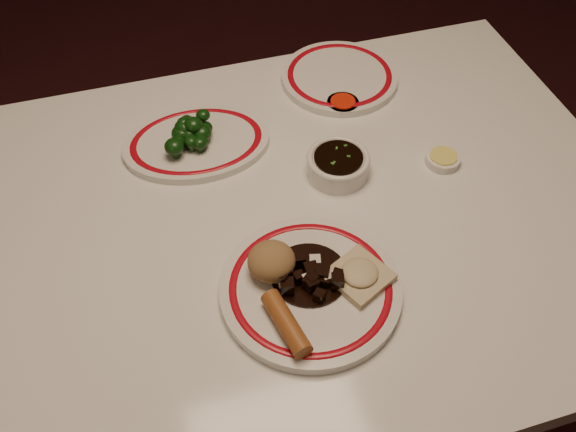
# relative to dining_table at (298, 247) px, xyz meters

# --- Properties ---
(ground) EXTENTS (7.00, 7.00, 0.00)m
(ground) POSITION_rel_dining_table_xyz_m (0.00, 0.00, -0.66)
(ground) COLOR black
(ground) RESTS_ON ground
(dining_table) EXTENTS (1.20, 0.90, 0.75)m
(dining_table) POSITION_rel_dining_table_xyz_m (0.00, 0.00, 0.00)
(dining_table) COLOR white
(dining_table) RESTS_ON ground
(main_plate) EXTENTS (0.37, 0.37, 0.02)m
(main_plate) POSITION_rel_dining_table_xyz_m (-0.03, -0.16, 0.10)
(main_plate) COLOR silver
(main_plate) RESTS_ON dining_table
(rice_mound) EXTENTS (0.07, 0.07, 0.05)m
(rice_mound) POSITION_rel_dining_table_xyz_m (-0.08, -0.12, 0.14)
(rice_mound) COLOR #997348
(rice_mound) RESTS_ON main_plate
(spring_roll) EXTENTS (0.05, 0.11, 0.03)m
(spring_roll) POSITION_rel_dining_table_xyz_m (-0.09, -0.22, 0.12)
(spring_roll) COLOR #975425
(spring_roll) RESTS_ON main_plate
(fried_wonton) EXTENTS (0.11, 0.11, 0.02)m
(fried_wonton) POSITION_rel_dining_table_xyz_m (0.05, -0.17, 0.12)
(fried_wonton) COLOR #C4B48A
(fried_wonton) RESTS_ON main_plate
(stirfry_heap) EXTENTS (0.12, 0.12, 0.03)m
(stirfry_heap) POSITION_rel_dining_table_xyz_m (-0.03, -0.15, 0.12)
(stirfry_heap) COLOR black
(stirfry_heap) RESTS_ON main_plate
(broccoli_plate) EXTENTS (0.29, 0.25, 0.02)m
(broccoli_plate) POSITION_rel_dining_table_xyz_m (-0.13, 0.22, 0.10)
(broccoli_plate) COLOR silver
(broccoli_plate) RESTS_ON dining_table
(broccoli_pile) EXTENTS (0.10, 0.09, 0.05)m
(broccoli_pile) POSITION_rel_dining_table_xyz_m (-0.14, 0.22, 0.13)
(broccoli_pile) COLOR #23471C
(broccoli_pile) RESTS_ON broccoli_plate
(soy_bowl) EXTENTS (0.11, 0.11, 0.04)m
(soy_bowl) POSITION_rel_dining_table_xyz_m (0.10, 0.07, 0.11)
(soy_bowl) COLOR silver
(soy_bowl) RESTS_ON dining_table
(sweet_sour_dish) EXTENTS (0.06, 0.06, 0.02)m
(sweet_sour_dish) POSITION_rel_dining_table_xyz_m (0.17, 0.24, 0.10)
(sweet_sour_dish) COLOR silver
(sweet_sour_dish) RESTS_ON dining_table
(mustard_dish) EXTENTS (0.06, 0.06, 0.02)m
(mustard_dish) POSITION_rel_dining_table_xyz_m (0.29, 0.04, 0.10)
(mustard_dish) COLOR silver
(mustard_dish) RESTS_ON dining_table
(far_plate) EXTENTS (0.28, 0.28, 0.02)m
(far_plate) POSITION_rel_dining_table_xyz_m (0.19, 0.33, 0.10)
(far_plate) COLOR silver
(far_plate) RESTS_ON dining_table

